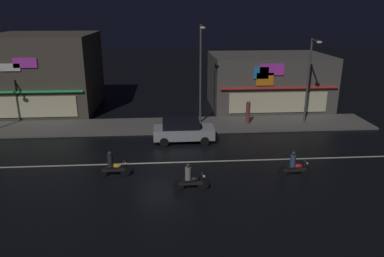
# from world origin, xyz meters

# --- Properties ---
(ground_plane) EXTENTS (140.00, 140.00, 0.00)m
(ground_plane) POSITION_xyz_m (0.00, 0.00, 0.00)
(ground_plane) COLOR black
(lane_divider_stripe) EXTENTS (33.11, 0.16, 0.01)m
(lane_divider_stripe) POSITION_xyz_m (0.00, 0.00, 0.01)
(lane_divider_stripe) COLOR beige
(lane_divider_stripe) RESTS_ON ground
(sidewalk_far) EXTENTS (34.85, 4.14, 0.14)m
(sidewalk_far) POSITION_xyz_m (0.00, 7.36, 0.07)
(sidewalk_far) COLOR #5B5954
(sidewalk_far) RESTS_ON ground
(storefront_left_block) EXTENTS (10.86, 7.52, 5.00)m
(storefront_left_block) POSITION_xyz_m (10.45, 13.10, 2.50)
(storefront_left_block) COLOR #56514C
(storefront_left_block) RESTS_ON ground
(storefront_center_block) EXTENTS (8.94, 9.19, 6.96)m
(storefront_center_block) POSITION_xyz_m (-10.45, 13.94, 3.48)
(storefront_center_block) COLOR #4C443A
(storefront_center_block) RESTS_ON ground
(streetlamp_mid) EXTENTS (0.44, 1.64, 7.82)m
(streetlamp_mid) POSITION_xyz_m (3.44, 7.67, 4.70)
(streetlamp_mid) COLOR #47494C
(streetlamp_mid) RESTS_ON sidewalk_far
(streetlamp_east) EXTENTS (0.44, 1.64, 6.79)m
(streetlamp_east) POSITION_xyz_m (12.05, 7.03, 4.17)
(streetlamp_east) COLOR #47494C
(streetlamp_east) RESTS_ON sidewalk_far
(pedestrian_on_sidewalk) EXTENTS (0.35, 0.35, 1.96)m
(pedestrian_on_sidewalk) POSITION_xyz_m (7.30, 7.29, 1.06)
(pedestrian_on_sidewalk) COLOR brown
(pedestrian_on_sidewalk) RESTS_ON sidewalk_far
(parked_car_near_kerb) EXTENTS (4.30, 1.98, 1.67)m
(parked_car_near_kerb) POSITION_xyz_m (1.81, 3.72, 0.87)
(parked_car_near_kerb) COLOR #9EA0A5
(parked_car_near_kerb) RESTS_ON ground
(motorcycle_lead) EXTENTS (1.90, 0.60, 1.52)m
(motorcycle_lead) POSITION_xyz_m (7.82, -2.41, 0.63)
(motorcycle_lead) COLOR black
(motorcycle_lead) RESTS_ON ground
(motorcycle_following) EXTENTS (1.90, 0.60, 1.52)m
(motorcycle_following) POSITION_xyz_m (-2.47, -1.67, 0.63)
(motorcycle_following) COLOR black
(motorcycle_following) RESTS_ON ground
(motorcycle_trailing_far) EXTENTS (1.90, 0.60, 1.52)m
(motorcycle_trailing_far) POSITION_xyz_m (1.81, -3.63, 0.63)
(motorcycle_trailing_far) COLOR black
(motorcycle_trailing_far) RESTS_ON ground
(traffic_cone) EXTENTS (0.36, 0.36, 0.55)m
(traffic_cone) POSITION_xyz_m (2.82, 4.39, 0.28)
(traffic_cone) COLOR orange
(traffic_cone) RESTS_ON ground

